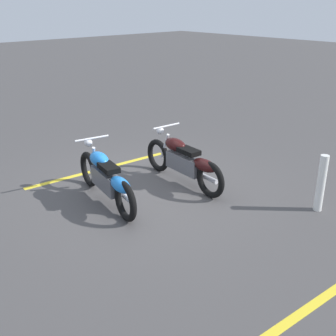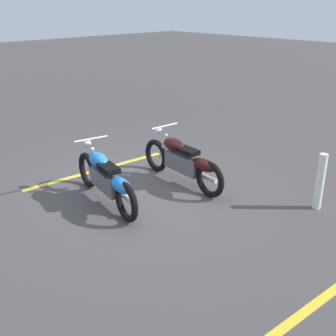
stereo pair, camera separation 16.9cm
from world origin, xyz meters
name	(u,v)px [view 2 (the right image)]	position (x,y,z in m)	size (l,w,h in m)	color
ground_plane	(143,191)	(0.00, 0.00, 0.00)	(60.00, 60.00, 0.00)	#474444
motorcycle_bright_foreground	(106,179)	(-0.03, -0.77, 0.46)	(2.21, 0.69, 1.04)	black
motorcycle_dark_foreground	(183,161)	(0.29, 0.77, 0.46)	(2.23, 0.62, 1.04)	black
bollard_post	(320,182)	(2.56, 1.68, 0.49)	(0.14, 0.14, 0.98)	white
parking_stripe_near	(98,170)	(-1.41, -0.03, 0.00)	(3.20, 0.12, 0.01)	yellow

